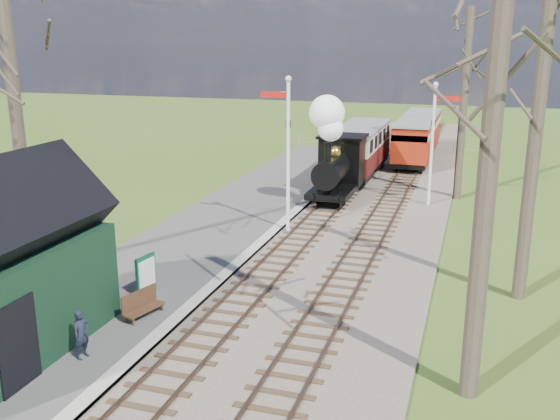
{
  "coord_description": "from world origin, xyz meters",
  "views": [
    {
      "loc": [
        6.25,
        -6.83,
        7.53
      ],
      "look_at": [
        -0.32,
        13.78,
        1.6
      ],
      "focal_mm": 40.0,
      "sensor_mm": 36.0,
      "label": 1
    }
  ],
  "objects_px": {
    "red_carriage_a": "(413,142)",
    "bench": "(141,304)",
    "locomotive": "(336,155)",
    "red_carriage_b": "(422,130)",
    "person": "(81,334)",
    "sign_board": "(146,275)",
    "semaphore_near": "(286,144)",
    "coach": "(360,148)",
    "semaphore_far": "(434,135)"
  },
  "relations": [
    {
      "from": "red_carriage_b",
      "to": "sign_board",
      "type": "relative_size",
      "value": 4.42
    },
    {
      "from": "red_carriage_a",
      "to": "person",
      "type": "xyz_separation_m",
      "value": [
        -4.9,
        -26.51,
        -0.75
      ]
    },
    {
      "from": "locomotive",
      "to": "coach",
      "type": "relative_size",
      "value": 0.62
    },
    {
      "from": "red_carriage_b",
      "to": "bench",
      "type": "relative_size",
      "value": 3.99
    },
    {
      "from": "semaphore_near",
      "to": "locomotive",
      "type": "xyz_separation_m",
      "value": [
        0.76,
        5.42,
        -1.33
      ]
    },
    {
      "from": "coach",
      "to": "red_carriage_b",
      "type": "bearing_deg",
      "value": 73.95
    },
    {
      "from": "sign_board",
      "to": "person",
      "type": "height_order",
      "value": "person"
    },
    {
      "from": "semaphore_far",
      "to": "locomotive",
      "type": "distance_m",
      "value": 4.55
    },
    {
      "from": "semaphore_far",
      "to": "red_carriage_a",
      "type": "xyz_separation_m",
      "value": [
        -1.77,
        9.04,
        -1.8
      ]
    },
    {
      "from": "red_carriage_b",
      "to": "sign_board",
      "type": "height_order",
      "value": "red_carriage_b"
    },
    {
      "from": "semaphore_near",
      "to": "person",
      "type": "bearing_deg",
      "value": -97.6
    },
    {
      "from": "locomotive",
      "to": "person",
      "type": "distance_m",
      "value": 17.12
    },
    {
      "from": "semaphore_near",
      "to": "locomotive",
      "type": "bearing_deg",
      "value": 82.05
    },
    {
      "from": "coach",
      "to": "red_carriage_a",
      "type": "xyz_separation_m",
      "value": [
        2.6,
        3.54,
        -0.12
      ]
    },
    {
      "from": "coach",
      "to": "sign_board",
      "type": "bearing_deg",
      "value": -98.24
    },
    {
      "from": "locomotive",
      "to": "bench",
      "type": "relative_size",
      "value": 3.76
    },
    {
      "from": "sign_board",
      "to": "person",
      "type": "relative_size",
      "value": 1.0
    },
    {
      "from": "semaphore_far",
      "to": "sign_board",
      "type": "distance_m",
      "value": 15.57
    },
    {
      "from": "semaphore_far",
      "to": "locomotive",
      "type": "height_order",
      "value": "semaphore_far"
    },
    {
      "from": "red_carriage_b",
      "to": "semaphore_far",
      "type": "bearing_deg",
      "value": -83.04
    },
    {
      "from": "locomotive",
      "to": "bench",
      "type": "height_order",
      "value": "locomotive"
    },
    {
      "from": "coach",
      "to": "sign_board",
      "type": "relative_size",
      "value": 6.67
    },
    {
      "from": "semaphore_far",
      "to": "coach",
      "type": "height_order",
      "value": "semaphore_far"
    },
    {
      "from": "red_carriage_b",
      "to": "locomotive",
      "type": "bearing_deg",
      "value": -99.81
    },
    {
      "from": "semaphore_near",
      "to": "bench",
      "type": "distance_m",
      "value": 9.59
    },
    {
      "from": "red_carriage_b",
      "to": "bench",
      "type": "xyz_separation_m",
      "value": [
        -4.75,
        -29.52,
        -1.01
      ]
    },
    {
      "from": "semaphore_far",
      "to": "person",
      "type": "distance_m",
      "value": 18.88
    },
    {
      "from": "coach",
      "to": "bench",
      "type": "height_order",
      "value": "coach"
    },
    {
      "from": "sign_board",
      "to": "locomotive",
      "type": "bearing_deg",
      "value": 78.06
    },
    {
      "from": "locomotive",
      "to": "red_carriage_a",
      "type": "height_order",
      "value": "locomotive"
    },
    {
      "from": "locomotive",
      "to": "red_carriage_a",
      "type": "bearing_deg",
      "value": 74.8
    },
    {
      "from": "red_carriage_a",
      "to": "semaphore_near",
      "type": "bearing_deg",
      "value": -102.63
    },
    {
      "from": "semaphore_near",
      "to": "bench",
      "type": "height_order",
      "value": "semaphore_near"
    },
    {
      "from": "red_carriage_a",
      "to": "bench",
      "type": "relative_size",
      "value": 3.99
    },
    {
      "from": "semaphore_far",
      "to": "coach",
      "type": "bearing_deg",
      "value": 128.52
    },
    {
      "from": "semaphore_far",
      "to": "red_carriage_b",
      "type": "bearing_deg",
      "value": 96.96
    },
    {
      "from": "red_carriage_a",
      "to": "red_carriage_b",
      "type": "relative_size",
      "value": 1.0
    },
    {
      "from": "semaphore_near",
      "to": "semaphore_far",
      "type": "xyz_separation_m",
      "value": [
        5.14,
        6.0,
        -0.27
      ]
    },
    {
      "from": "bench",
      "to": "locomotive",
      "type": "bearing_deg",
      "value": 81.57
    },
    {
      "from": "semaphore_far",
      "to": "person",
      "type": "height_order",
      "value": "semaphore_far"
    },
    {
      "from": "semaphore_near",
      "to": "sign_board",
      "type": "xyz_separation_m",
      "value": [
        -2.0,
        -7.6,
        -2.82
      ]
    },
    {
      "from": "coach",
      "to": "red_carriage_a",
      "type": "height_order",
      "value": "coach"
    },
    {
      "from": "coach",
      "to": "red_carriage_b",
      "type": "xyz_separation_m",
      "value": [
        2.6,
        9.04,
        -0.12
      ]
    },
    {
      "from": "coach",
      "to": "semaphore_near",
      "type": "bearing_deg",
      "value": -93.83
    },
    {
      "from": "semaphore_near",
      "to": "person",
      "type": "distance_m",
      "value": 11.91
    },
    {
      "from": "red_carriage_a",
      "to": "bench",
      "type": "distance_m",
      "value": 24.5
    },
    {
      "from": "coach",
      "to": "locomotive",
      "type": "bearing_deg",
      "value": -90.11
    },
    {
      "from": "coach",
      "to": "bench",
      "type": "relative_size",
      "value": 6.01
    },
    {
      "from": "red_carriage_a",
      "to": "person",
      "type": "distance_m",
      "value": 26.97
    },
    {
      "from": "locomotive",
      "to": "coach",
      "type": "bearing_deg",
      "value": 89.89
    }
  ]
}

